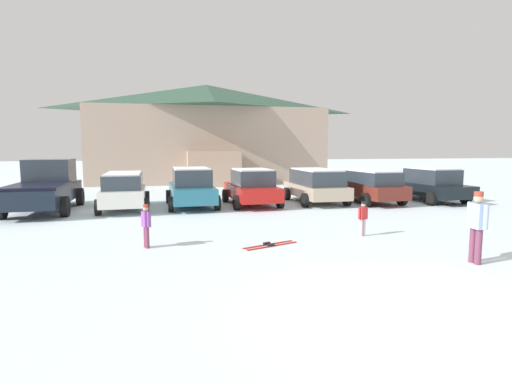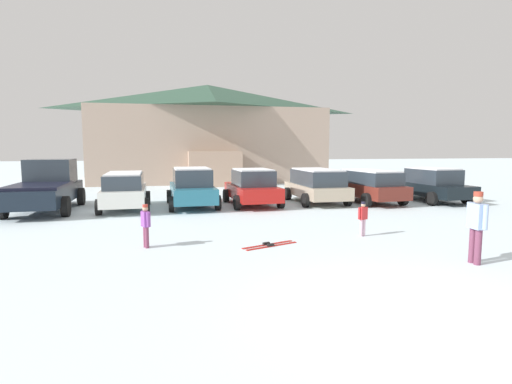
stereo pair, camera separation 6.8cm
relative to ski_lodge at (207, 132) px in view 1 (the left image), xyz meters
name	(u,v)px [view 1 (the left image)]	position (x,y,z in m)	size (l,w,h in m)	color
ground	(404,309)	(0.76, -27.27, -3.89)	(160.00, 160.00, 0.00)	white
ski_lodge	(207,132)	(0.00, 0.00, 0.00)	(18.04, 11.36, 7.70)	tan
parked_white_suv	(124,190)	(-4.94, -15.17, -3.02)	(2.20, 4.26, 1.60)	silver
parked_teal_hatchback	(191,187)	(-2.07, -14.92, -3.01)	(2.29, 4.49, 1.77)	teal
parked_red_sedan	(252,187)	(0.67, -15.05, -3.05)	(2.35, 4.19, 1.69)	red
parked_beige_suv	(316,185)	(3.86, -14.88, -3.00)	(2.33, 4.28, 1.64)	#BBA88E
parked_maroon_van	(369,185)	(6.40, -15.34, -3.03)	(2.39, 4.33, 1.59)	maroon
parked_black_sedan	(429,184)	(9.66, -15.41, -3.06)	(2.35, 4.72, 1.66)	black
pickup_truck	(46,187)	(-8.14, -14.73, -2.90)	(2.59, 5.50, 2.15)	#17212D
skier_child_in_red_jacket	(363,217)	(2.66, -22.08, -3.30)	(0.37, 0.23, 1.05)	silver
skier_adult_in_blue_parka	(477,223)	(3.85, -25.25, -2.95)	(0.25, 0.62, 1.67)	#723852
skier_child_in_purple_jacket	(146,223)	(-3.64, -22.17, -3.23)	(0.27, 0.40, 1.16)	#7D3A56
pair_of_skis	(270,245)	(-0.37, -22.65, -3.87)	(1.63, 0.88, 0.08)	red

